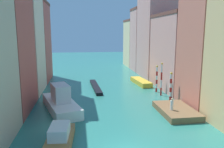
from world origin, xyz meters
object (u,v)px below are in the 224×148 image
object	(u,v)px
vaporetto_white	(61,102)
motorboat_1	(141,82)
mooring_pole_0	(171,86)
motorboat_0	(60,138)
waterfront_dock	(176,111)
person_on_dock	(172,105)
mooring_pole_2	(157,78)
gondola_black	(96,87)
mooring_pole_1	(161,79)

from	to	relation	value
vaporetto_white	motorboat_1	world-z (taller)	vaporetto_white
mooring_pole_0	motorboat_0	world-z (taller)	mooring_pole_0
mooring_pole_0	motorboat_0	distance (m)	18.55
mooring_pole_0	waterfront_dock	bearing A→B (deg)	-104.93
person_on_dock	motorboat_1	distance (m)	17.04
vaporetto_white	person_on_dock	bearing A→B (deg)	-16.46
motorboat_0	mooring_pole_0	bearing A→B (deg)	37.45
vaporetto_white	motorboat_0	xyz separation A→B (m)	(0.59, -9.24, -0.41)
waterfront_dock	mooring_pole_2	xyz separation A→B (m)	(1.07, 10.32, 1.91)
vaporetto_white	gondola_black	distance (m)	12.37
person_on_dock	mooring_pole_0	bearing A→B (deg)	69.03
waterfront_dock	mooring_pole_0	bearing A→B (deg)	75.07
mooring_pole_1	mooring_pole_2	size ratio (longest dim) A/B	1.16
person_on_dock	motorboat_0	bearing A→B (deg)	-156.55
waterfront_dock	motorboat_1	xyz separation A→B (m)	(0.09, 16.39, 0.08)
mooring_pole_1	waterfront_dock	bearing A→B (deg)	-97.39
waterfront_dock	motorboat_0	size ratio (longest dim) A/B	1.09
mooring_pole_1	vaporetto_white	distance (m)	15.80
mooring_pole_0	motorboat_0	size ratio (longest dim) A/B	0.70
mooring_pole_1	mooring_pole_2	world-z (taller)	mooring_pole_1
gondola_black	motorboat_0	xyz separation A→B (m)	(-4.58, -20.45, 0.42)
person_on_dock	mooring_pole_2	distance (m)	11.12
motorboat_1	mooring_pole_2	bearing A→B (deg)	-80.82
mooring_pole_2	person_on_dock	bearing A→B (deg)	-99.91
mooring_pole_2	vaporetto_white	size ratio (longest dim) A/B	0.46
waterfront_dock	mooring_pole_1	world-z (taller)	mooring_pole_1
mooring_pole_1	mooring_pole_2	bearing A→B (deg)	89.86
mooring_pole_2	motorboat_0	world-z (taller)	mooring_pole_2
mooring_pole_0	person_on_dock	bearing A→B (deg)	-110.97
mooring_pole_0	vaporetto_white	world-z (taller)	mooring_pole_0
motorboat_1	person_on_dock	bearing A→B (deg)	-93.13
person_on_dock	gondola_black	bearing A→B (deg)	117.58
motorboat_0	person_on_dock	bearing A→B (deg)	23.45
person_on_dock	mooring_pole_2	size ratio (longest dim) A/B	0.32
mooring_pole_2	vaporetto_white	xyz separation A→B (m)	(-14.94, -7.07, -1.20)
person_on_dock	mooring_pole_0	world-z (taller)	mooring_pole_0
waterfront_dock	motorboat_0	bearing A→B (deg)	-155.71
vaporetto_white	motorboat_0	bearing A→B (deg)	-86.35
person_on_dock	mooring_pole_1	distance (m)	9.06
motorboat_1	vaporetto_white	bearing A→B (deg)	-136.73
mooring_pole_2	motorboat_1	world-z (taller)	mooring_pole_2
mooring_pole_1	vaporetto_white	bearing A→B (deg)	-161.75
motorboat_0	motorboat_1	bearing A→B (deg)	59.16
person_on_dock	vaporetto_white	distance (m)	13.59
waterfront_dock	gondola_black	bearing A→B (deg)	121.06
mooring_pole_0	mooring_pole_2	size ratio (longest dim) A/B	0.94
mooring_pole_1	vaporetto_white	size ratio (longest dim) A/B	0.53
waterfront_dock	gondola_black	distance (m)	16.88
motorboat_0	gondola_black	bearing A→B (deg)	77.39
person_on_dock	vaporetto_white	bearing A→B (deg)	163.54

